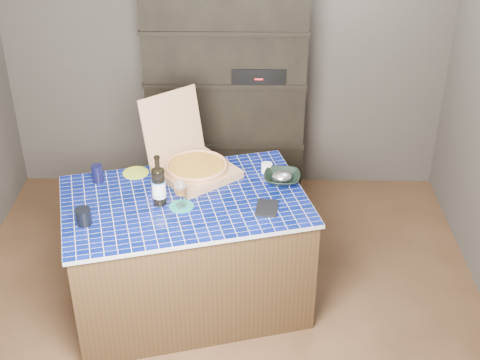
{
  "coord_description": "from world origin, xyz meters",
  "views": [
    {
      "loc": [
        0.17,
        -3.25,
        2.97
      ],
      "look_at": [
        0.13,
        0.0,
        1.04
      ],
      "focal_mm": 50.0,
      "sensor_mm": 36.0,
      "label": 1
    }
  ],
  "objects_px": {
    "kitchen_island": "(187,252)",
    "mead_bottle": "(159,185)",
    "dvd_case": "(267,208)",
    "wine_glass": "(180,189)",
    "pizza_box": "(194,164)",
    "bowl": "(282,178)"
  },
  "relations": [
    {
      "from": "wine_glass",
      "to": "bowl",
      "type": "height_order",
      "value": "wine_glass"
    },
    {
      "from": "dvd_case",
      "to": "bowl",
      "type": "distance_m",
      "value": 0.33
    },
    {
      "from": "mead_bottle",
      "to": "kitchen_island",
      "type": "bearing_deg",
      "value": 19.18
    },
    {
      "from": "kitchen_island",
      "to": "mead_bottle",
      "type": "bearing_deg",
      "value": -175.5
    },
    {
      "from": "wine_glass",
      "to": "bowl",
      "type": "xyz_separation_m",
      "value": [
        0.61,
        0.3,
        -0.1
      ]
    },
    {
      "from": "pizza_box",
      "to": "mead_bottle",
      "type": "height_order",
      "value": "pizza_box"
    },
    {
      "from": "mead_bottle",
      "to": "wine_glass",
      "type": "height_order",
      "value": "mead_bottle"
    },
    {
      "from": "pizza_box",
      "to": "wine_glass",
      "type": "bearing_deg",
      "value": -135.94
    },
    {
      "from": "pizza_box",
      "to": "wine_glass",
      "type": "height_order",
      "value": "pizza_box"
    },
    {
      "from": "kitchen_island",
      "to": "mead_bottle",
      "type": "height_order",
      "value": "mead_bottle"
    },
    {
      "from": "pizza_box",
      "to": "bowl",
      "type": "relative_size",
      "value": 2.98
    },
    {
      "from": "kitchen_island",
      "to": "mead_bottle",
      "type": "xyz_separation_m",
      "value": [
        -0.14,
        -0.05,
        0.53
      ]
    },
    {
      "from": "bowl",
      "to": "wine_glass",
      "type": "bearing_deg",
      "value": -154.09
    },
    {
      "from": "mead_bottle",
      "to": "bowl",
      "type": "height_order",
      "value": "mead_bottle"
    },
    {
      "from": "mead_bottle",
      "to": "dvd_case",
      "type": "distance_m",
      "value": 0.65
    },
    {
      "from": "kitchen_island",
      "to": "pizza_box",
      "type": "bearing_deg",
      "value": 68.85
    },
    {
      "from": "wine_glass",
      "to": "bowl",
      "type": "distance_m",
      "value": 0.68
    },
    {
      "from": "pizza_box",
      "to": "mead_bottle",
      "type": "xyz_separation_m",
      "value": [
        -0.18,
        -0.36,
        0.06
      ]
    },
    {
      "from": "pizza_box",
      "to": "dvd_case",
      "type": "distance_m",
      "value": 0.62
    },
    {
      "from": "mead_bottle",
      "to": "dvd_case",
      "type": "xyz_separation_m",
      "value": [
        0.64,
        -0.05,
        -0.12
      ]
    },
    {
      "from": "dvd_case",
      "to": "bowl",
      "type": "xyz_separation_m",
      "value": [
        0.1,
        0.31,
        0.02
      ]
    },
    {
      "from": "wine_glass",
      "to": "dvd_case",
      "type": "bearing_deg",
      "value": -1.93
    }
  ]
}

